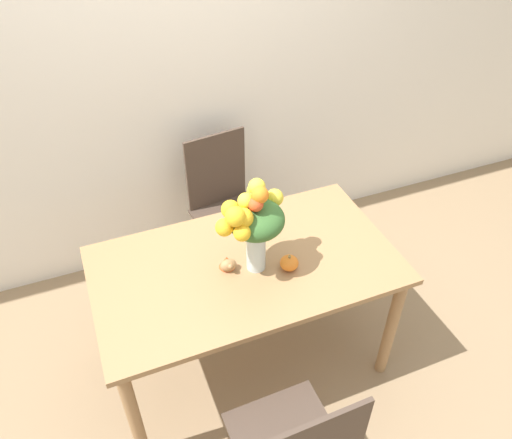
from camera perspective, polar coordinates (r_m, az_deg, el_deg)
The scene contains 7 objects.
ground_plane at distance 2.98m, azimuth -0.99°, elevation -15.38°, with size 12.00×12.00×0.00m, color #8E7556.
wall_back at distance 2.97m, azimuth -9.35°, elevation 17.63°, with size 8.00×0.06×2.70m.
dining_table at distance 2.47m, azimuth -1.16°, elevation -6.64°, with size 1.45×0.82×0.76m.
flower_vase at distance 2.18m, azimuth -0.30°, elevation -0.16°, with size 0.35×0.26×0.48m.
pumpkin at distance 2.35m, azimuth 3.81°, elevation -4.97°, with size 0.09×0.09×0.08m.
turkey_figurine at distance 2.35m, azimuth -3.27°, elevation -5.02°, with size 0.08×0.10×0.06m.
dining_chair_near_window at distance 3.17m, azimuth -3.42°, elevation 1.44°, with size 0.47×0.47×0.94m.
Camera 1 is at (-0.59, -1.60, 2.44)m, focal length 35.00 mm.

